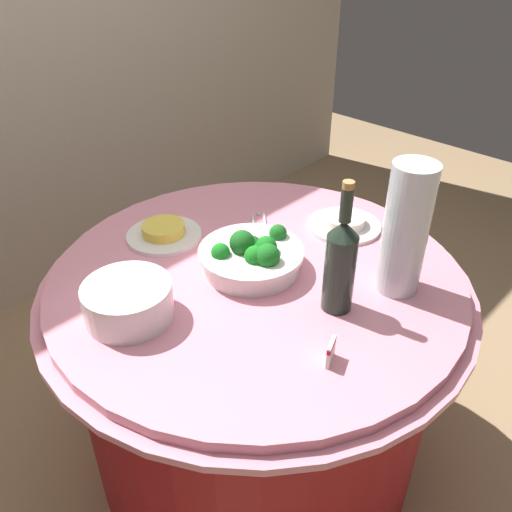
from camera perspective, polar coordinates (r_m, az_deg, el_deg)
name	(u,v)px	position (r m, az deg, el deg)	size (l,w,h in m)	color
ground_plane	(256,447)	(1.96, 0.00, -19.65)	(6.00, 6.00, 0.00)	#9E7F5B
buffet_table	(256,369)	(1.67, 0.00, -11.93)	(1.16, 1.16, 0.74)	maroon
broccoli_bowl	(253,256)	(1.42, -0.34, 0.02)	(0.28, 0.28, 0.12)	white
plate_stack	(128,301)	(1.29, -13.41, -4.71)	(0.21, 0.21, 0.09)	white
wine_bottle	(340,263)	(1.25, 8.94, -0.73)	(0.07, 0.07, 0.34)	#1F2D23
decorative_fruit_vase	(404,237)	(1.35, 15.45, 1.93)	(0.11, 0.11, 0.34)	silver
serving_tongs	(260,226)	(1.63, 0.38, 3.25)	(0.14, 0.15, 0.01)	silver
food_plate_fried_egg	(164,232)	(1.60, -9.76, 2.48)	(0.22, 0.22, 0.04)	white
food_plate_rice	(344,223)	(1.64, 9.37, 3.45)	(0.22, 0.22, 0.04)	white
label_placard_front	(331,351)	(1.17, 7.97, -9.93)	(0.05, 0.03, 0.05)	white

